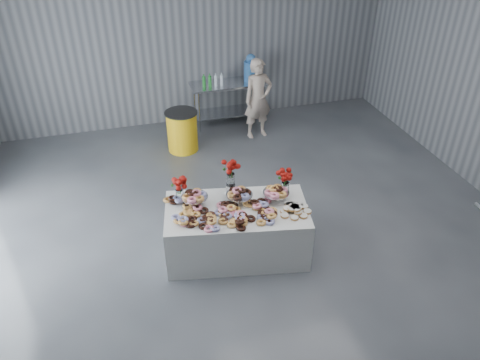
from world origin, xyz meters
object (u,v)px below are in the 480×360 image
(trash_barrel, at_px, (182,131))
(prep_table, at_px, (227,96))
(person, at_px, (258,99))
(water_jug, at_px, (251,69))
(display_table, at_px, (237,230))

(trash_barrel, bearing_deg, prep_table, 38.20)
(prep_table, xyz_separation_m, person, (0.44, -0.71, 0.17))
(prep_table, relative_size, water_jug, 2.71)
(prep_table, bearing_deg, person, -58.15)
(display_table, relative_size, water_jug, 3.43)
(water_jug, height_order, trash_barrel, water_jug)
(person, bearing_deg, prep_table, 113.39)
(display_table, height_order, prep_table, prep_table)
(prep_table, bearing_deg, trash_barrel, -141.80)
(display_table, height_order, water_jug, water_jug)
(display_table, height_order, person, person)
(display_table, distance_m, prep_table, 4.08)
(prep_table, height_order, water_jug, water_jug)
(display_table, xyz_separation_m, prep_table, (0.90, 3.97, 0.24))
(water_jug, height_order, person, person)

